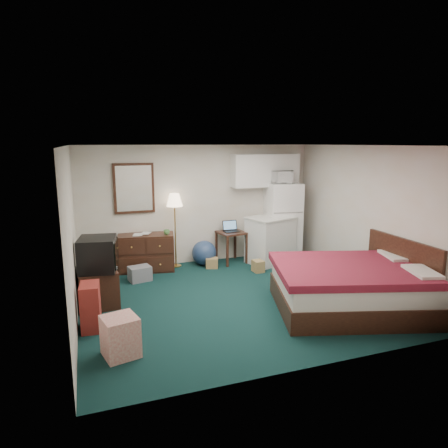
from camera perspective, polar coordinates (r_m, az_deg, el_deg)
name	(u,v)px	position (r m, az deg, el deg)	size (l,w,h in m)	color
floor	(237,298)	(6.78, 1.83, -10.49)	(5.00, 4.50, 0.01)	#0A2B2D
ceiling	(238,146)	(6.29, 1.98, 11.14)	(5.00, 4.50, 0.01)	silver
walls	(237,225)	(6.42, 1.90, -0.09)	(5.01, 4.51, 2.50)	silver
mirror	(134,188)	(8.18, -12.74, 5.00)	(0.80, 0.06, 1.00)	white
upper_cabinets	(265,170)	(8.79, 5.89, 7.62)	(1.50, 0.35, 0.70)	white
headboard	(402,269)	(7.07, 24.05, -5.86)	(0.06, 1.56, 1.00)	black
dresser	(146,252)	(8.21, -11.04, -4.00)	(1.10, 0.50, 0.75)	black
floor_lamp	(175,230)	(8.28, -6.98, -0.93)	(0.33, 0.33, 1.53)	gold
desk	(231,247)	(8.60, 1.06, -3.30)	(0.54, 0.54, 0.68)	black
exercise_ball	(204,253)	(8.46, -2.86, -4.14)	(0.52, 0.52, 0.52)	navy
kitchen_counter	(270,241)	(8.61, 6.60, -2.37)	(0.88, 0.67, 0.97)	white
fridge	(282,221)	(8.91, 8.35, 0.43)	(0.69, 0.69, 1.68)	white
bed	(350,288)	(6.52, 17.53, -8.67)	(2.19, 1.71, 0.70)	#5D061A
tv_stand	(98,288)	(6.69, -17.62, -8.67)	(0.59, 0.64, 0.59)	black
suitcase	(91,307)	(5.90, -18.53, -11.16)	(0.25, 0.40, 0.66)	maroon
retail_box	(120,336)	(5.16, -14.59, -15.28)	(0.40, 0.40, 0.50)	#F6E0CE
file_bin	(140,274)	(7.69, -11.93, -6.94)	(0.39, 0.29, 0.27)	slate
cardboard_box_a	(212,263)	(8.29, -1.73, -5.57)	(0.25, 0.21, 0.21)	#A0854E
cardboard_box_b	(258,266)	(8.06, 4.89, -6.01)	(0.20, 0.23, 0.23)	#A0854E
laptop	(232,227)	(8.48, 1.11, -0.38)	(0.32, 0.26, 0.22)	black
crt_tv	(98,254)	(6.50, -17.60, -4.12)	(0.56, 0.61, 0.52)	black
microwave	(282,175)	(8.77, 8.33, 6.88)	(0.48, 0.26, 0.32)	white
book_a	(133,229)	(8.06, -12.83, -0.73)	(0.18, 0.02, 0.24)	#A0854E
book_b	(141,228)	(8.16, -11.75, -0.56)	(0.18, 0.02, 0.24)	#A0854E
mug	(167,232)	(8.01, -8.20, -1.07)	(0.12, 0.10, 0.12)	#57934A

